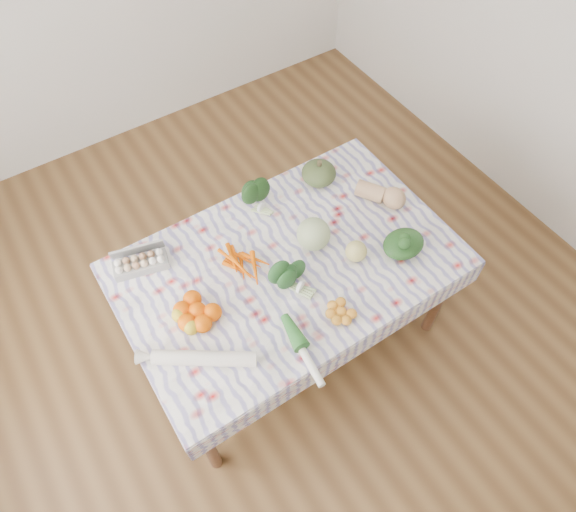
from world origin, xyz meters
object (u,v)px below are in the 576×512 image
at_px(dining_table, 288,272).
at_px(grapefruit, 356,251).
at_px(kabocha_squash, 319,173).
at_px(butternut_squash, 382,193).
at_px(egg_carton, 141,264).
at_px(cabbage, 314,234).

height_order(dining_table, grapefruit, grapefruit).
bearing_deg(dining_table, grapefruit, -27.66).
relative_size(kabocha_squash, butternut_squash, 0.73).
distance_m(kabocha_squash, grapefruit, 0.55).
height_order(dining_table, butternut_squash, butternut_squash).
bearing_deg(grapefruit, egg_carton, 150.38).
bearing_deg(kabocha_squash, dining_table, -140.10).
distance_m(egg_carton, grapefruit, 1.06).
relative_size(egg_carton, cabbage, 1.56).
relative_size(dining_table, cabbage, 9.46).
bearing_deg(butternut_squash, cabbage, 153.06).
bearing_deg(butternut_squash, kabocha_squash, 91.20).
bearing_deg(dining_table, butternut_squash, 6.16).
bearing_deg(dining_table, egg_carton, 149.46).
relative_size(dining_table, butternut_squash, 6.10).
xyz_separation_m(kabocha_squash, cabbage, (-0.27, -0.34, 0.02)).
relative_size(dining_table, kabocha_squash, 8.41).
height_order(kabocha_squash, butternut_squash, kabocha_squash).
height_order(dining_table, kabocha_squash, kabocha_squash).
bearing_deg(butternut_squash, egg_carton, 134.64).
height_order(egg_carton, cabbage, cabbage).
xyz_separation_m(cabbage, butternut_squash, (0.47, 0.04, -0.02)).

